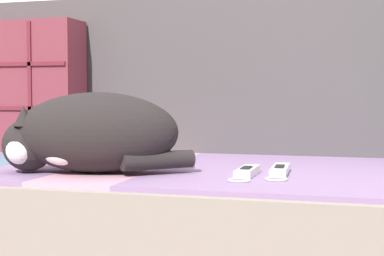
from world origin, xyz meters
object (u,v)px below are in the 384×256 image
couch (245,240)px  game_remote_far (247,172)px  sleeping_cat (88,135)px  game_remote_near (280,171)px  throw_pillow_quilted (23,87)px

couch → game_remote_far: (0.04, -0.18, 0.20)m
sleeping_cat → game_remote_far: 0.38m
game_remote_near → throw_pillow_quilted: bearing=158.1°
sleeping_cat → game_remote_near: sleeping_cat is taller
throw_pillow_quilted → game_remote_far: size_ratio=2.25×
couch → sleeping_cat: (-0.33, -0.22, 0.28)m
throw_pillow_quilted → game_remote_far: bearing=-26.1°
sleeping_cat → game_remote_far: sleeping_cat is taller
game_remote_near → sleeping_cat: bearing=-168.3°
throw_pillow_quilted → sleeping_cat: bearing=-44.9°
throw_pillow_quilted → couch: bearing=-15.8°
throw_pillow_quilted → sleeping_cat: size_ratio=0.94×
game_remote_far → throw_pillow_quilted: bearing=153.9°
couch → game_remote_far: size_ratio=11.33×
couch → sleeping_cat: size_ratio=4.75×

